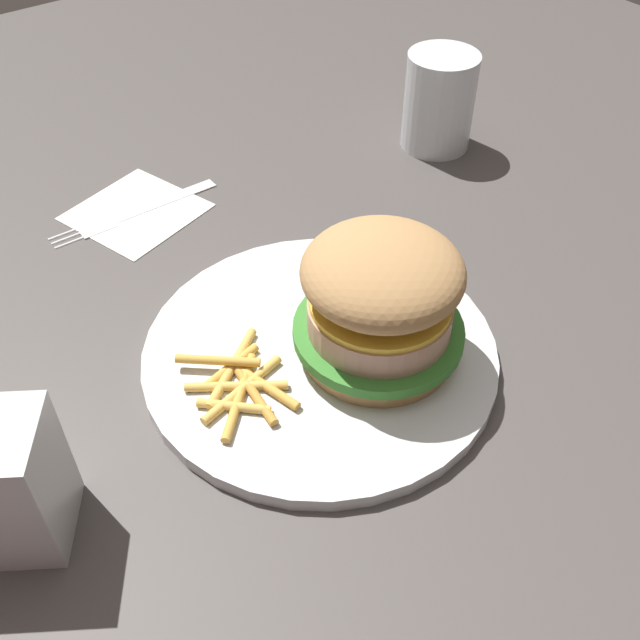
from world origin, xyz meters
name	(u,v)px	position (x,y,z in m)	size (l,w,h in m)	color
ground_plane	(313,331)	(0.00, 0.00, 0.00)	(1.60, 1.60, 0.00)	#47423F
plate	(320,353)	(0.03, -0.01, 0.01)	(0.28, 0.28, 0.01)	silver
sandwich	(381,301)	(0.06, 0.02, 0.06)	(0.13, 0.13, 0.10)	tan
fries_pile	(239,384)	(0.02, -0.09, 0.02)	(0.09, 0.08, 0.01)	gold
napkin	(136,211)	(-0.24, -0.04, 0.00)	(0.11, 0.11, 0.00)	white
fork	(134,210)	(-0.24, -0.04, 0.00)	(0.02, 0.17, 0.00)	silver
drink_glass	(439,106)	(-0.16, 0.28, 0.05)	(0.07, 0.07, 0.10)	silver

